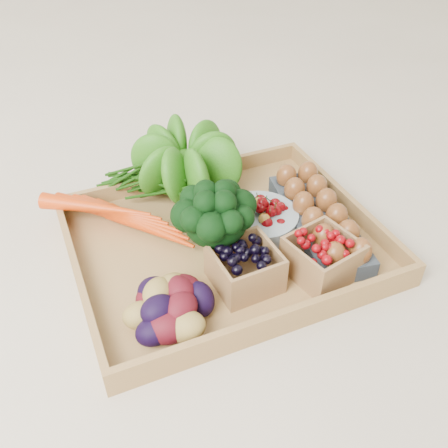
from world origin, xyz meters
name	(u,v)px	position (x,y,z in m)	size (l,w,h in m)	color
ground	(224,249)	(0.00, 0.00, 0.00)	(4.00, 4.00, 0.00)	beige
tray	(224,246)	(0.00, 0.00, 0.01)	(0.55, 0.45, 0.01)	#A47B45
carrots	(131,219)	(-0.15, 0.11, 0.04)	(0.22, 0.16, 0.05)	red
lettuce	(183,159)	(-0.01, 0.19, 0.09)	(0.16, 0.16, 0.16)	#194D0C
broccoli	(215,233)	(-0.03, -0.03, 0.07)	(0.14, 0.14, 0.11)	black
cherry_bowl	(260,221)	(0.08, 0.01, 0.03)	(0.15, 0.15, 0.04)	#8C9EA5
egg_carton	(318,223)	(0.18, -0.04, 0.03)	(0.10, 0.30, 0.03)	#333A41
potatoes	(169,299)	(-0.15, -0.13, 0.06)	(0.15, 0.15, 0.09)	#3F0A11
punnet_blackberry	(245,267)	(-0.01, -0.11, 0.05)	(0.10, 0.10, 0.07)	black
punnet_raspberry	(322,257)	(0.12, -0.14, 0.05)	(0.11, 0.11, 0.07)	#700409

